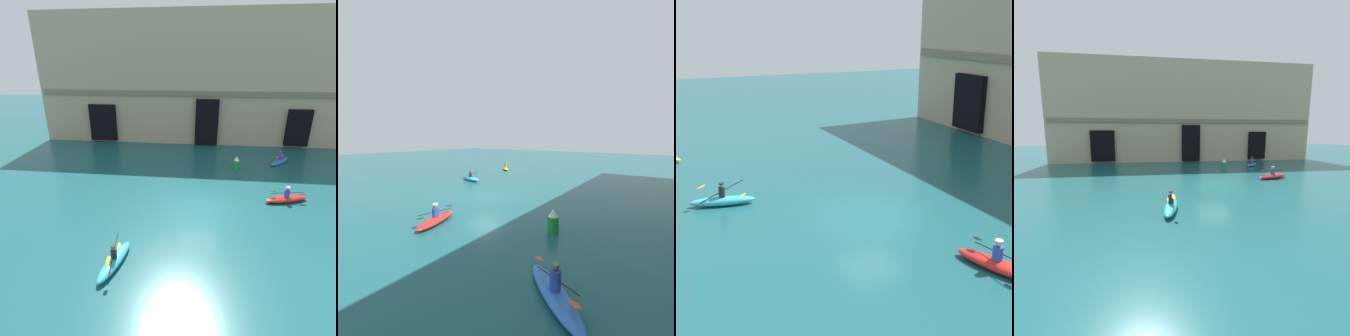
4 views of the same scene
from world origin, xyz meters
The scene contains 6 objects.
ground_plane centered at (0.00, 0.00, 0.00)m, with size 120.00×120.00×0.00m, color #195156.
kayak_blue centered at (7.57, 9.41, 0.22)m, with size 2.58×2.83×1.13m.
kayak_red centered at (5.94, 1.71, 0.24)m, with size 3.16×1.63×1.12m.
kayak_cyan centered at (-3.99, -5.56, 0.25)m, with size 1.23×3.02×1.14m.
kayak_yellow centered at (-13.11, -7.52, 0.22)m, with size 2.55×2.47×1.14m.
marker_buoy centered at (3.25, 7.39, 0.57)m, with size 0.56×0.56×1.22m.
Camera 2 is at (13.21, 11.77, 4.68)m, focal length 24.00 mm.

